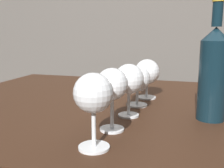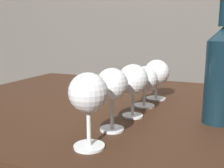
{
  "view_description": "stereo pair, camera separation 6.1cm",
  "coord_description": "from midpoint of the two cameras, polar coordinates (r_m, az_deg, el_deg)",
  "views": [
    {
      "loc": [
        0.13,
        -0.82,
        0.94
      ],
      "look_at": [
        -0.04,
        -0.25,
        0.82
      ],
      "focal_mm": 42.19,
      "sensor_mm": 36.0,
      "label": 1
    },
    {
      "loc": [
        0.19,
        -0.8,
        0.94
      ],
      "look_at": [
        -0.04,
        -0.25,
        0.82
      ],
      "focal_mm": 42.19,
      "sensor_mm": 36.0,
      "label": 2
    }
  ],
  "objects": [
    {
      "name": "wine_glass_merlot",
      "position": [
        0.51,
        -7.47,
        -2.35
      ],
      "size": [
        0.08,
        0.08,
        0.15
      ],
      "color": "white",
      "rests_on": "dining_table"
    },
    {
      "name": "wine_glass_amber",
      "position": [
        0.61,
        -2.86,
        -0.43
      ],
      "size": [
        0.08,
        0.08,
        0.15
      ],
      "color": "white",
      "rests_on": "dining_table"
    },
    {
      "name": "wine_glass_white",
      "position": [
        0.93,
        5.75,
        2.47
      ],
      "size": [
        0.09,
        0.09,
        0.14
      ],
      "color": "white",
      "rests_on": "dining_table"
    },
    {
      "name": "wine_bottle",
      "position": [
        0.72,
        18.87,
        2.41
      ],
      "size": [
        0.07,
        0.07,
        0.32
      ],
      "color": "#0F232D",
      "rests_on": "dining_table"
    },
    {
      "name": "wine_glass_cabernet",
      "position": [
        0.83,
        3.44,
        0.99
      ],
      "size": [
        0.08,
        0.08,
        0.13
      ],
      "color": "white",
      "rests_on": "dining_table"
    },
    {
      "name": "dining_table",
      "position": [
        0.88,
        4.82,
        -9.4
      ],
      "size": [
        1.43,
        0.94,
        0.71
      ],
      "color": "#382114",
      "rests_on": "ground_plane"
    },
    {
      "name": "wine_glass_chardonnay",
      "position": [
        0.72,
        1.28,
        0.92
      ],
      "size": [
        0.08,
        0.08,
        0.15
      ],
      "color": "white",
      "rests_on": "dining_table"
    }
  ]
}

